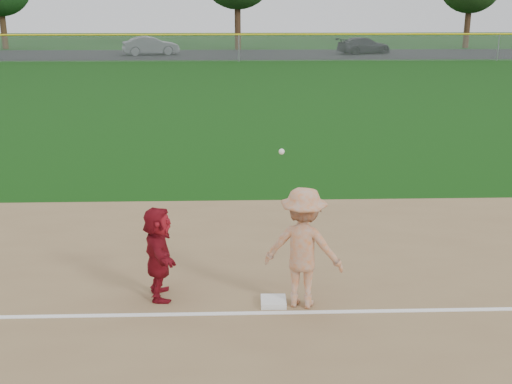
{
  "coord_description": "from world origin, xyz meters",
  "views": [
    {
      "loc": [
        -0.38,
        -9.81,
        4.76
      ],
      "look_at": [
        0.0,
        1.5,
        1.3
      ],
      "focal_mm": 45.0,
      "sensor_mm": 36.0,
      "label": 1
    }
  ],
  "objects_px": {
    "base_runner": "(158,253)",
    "car_mid": "(151,46)",
    "car_right": "(364,46)",
    "first_base": "(273,302)"
  },
  "relations": [
    {
      "from": "base_runner",
      "to": "car_mid",
      "type": "relative_size",
      "value": 0.33
    },
    {
      "from": "first_base",
      "to": "car_mid",
      "type": "bearing_deg",
      "value": 99.34
    },
    {
      "from": "base_runner",
      "to": "car_mid",
      "type": "height_order",
      "value": "base_runner"
    },
    {
      "from": "car_right",
      "to": "base_runner",
      "type": "bearing_deg",
      "value": 144.41
    },
    {
      "from": "car_mid",
      "to": "car_right",
      "type": "xyz_separation_m",
      "value": [
        18.22,
        0.59,
        -0.08
      ]
    },
    {
      "from": "base_runner",
      "to": "car_right",
      "type": "bearing_deg",
      "value": -24.93
    },
    {
      "from": "car_mid",
      "to": "base_runner",
      "type": "bearing_deg",
      "value": 172.39
    },
    {
      "from": "base_runner",
      "to": "car_mid",
      "type": "distance_m",
      "value": 46.21
    },
    {
      "from": "first_base",
      "to": "car_mid",
      "type": "distance_m",
      "value": 46.82
    },
    {
      "from": "car_mid",
      "to": "car_right",
      "type": "relative_size",
      "value": 0.98
    }
  ]
}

